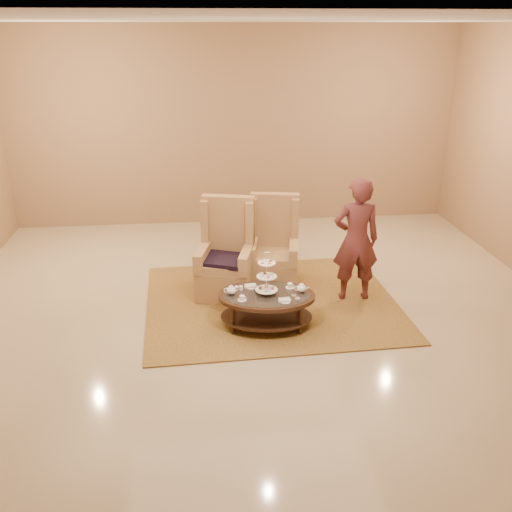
{
  "coord_description": "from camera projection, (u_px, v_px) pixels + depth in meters",
  "views": [
    {
      "loc": [
        -0.73,
        -6.29,
        3.44
      ],
      "look_at": [
        -0.02,
        0.2,
        0.8
      ],
      "focal_mm": 40.0,
      "sensor_mm": 36.0,
      "label": 1
    }
  ],
  "objects": [
    {
      "name": "person",
      "position": [
        356.0,
        240.0,
        7.44
      ],
      "size": [
        0.63,
        0.42,
        1.68
      ],
      "rotation": [
        0.0,
        0.0,
        3.11
      ],
      "color": "#592627",
      "rests_on": "ground"
    },
    {
      "name": "armchair_left",
      "position": [
        226.0,
        262.0,
        7.77
      ],
      "size": [
        0.87,
        0.89,
        1.33
      ],
      "rotation": [
        0.0,
        0.0,
        -0.24
      ],
      "color": "#AF8352",
      "rests_on": "ground"
    },
    {
      "name": "wall_back",
      "position": [
        234.0,
        128.0,
        10.19
      ],
      "size": [
        8.0,
        0.04,
        3.5
      ],
      "primitive_type": "cube",
      "color": "#997453",
      "rests_on": "ground"
    },
    {
      "name": "ceiling",
      "position": [
        260.0,
        321.0,
        7.16
      ],
      "size": [
        8.0,
        8.0,
        0.02
      ],
      "primitive_type": "cube",
      "color": "silver",
      "rests_on": "ground"
    },
    {
      "name": "armchair_right",
      "position": [
        274.0,
        255.0,
        8.07
      ],
      "size": [
        0.8,
        0.82,
        1.27
      ],
      "rotation": [
        0.0,
        0.0,
        -0.18
      ],
      "color": "#AF8352",
      "rests_on": "ground"
    },
    {
      "name": "tea_table",
      "position": [
        266.0,
        300.0,
        6.9
      ],
      "size": [
        1.26,
        0.94,
        0.98
      ],
      "rotation": [
        0.0,
        0.0,
        -0.12
      ],
      "color": "black",
      "rests_on": "ground"
    },
    {
      "name": "rug",
      "position": [
        271.0,
        302.0,
        7.63
      ],
      "size": [
        3.39,
        2.86,
        0.02
      ],
      "rotation": [
        0.0,
        0.0,
        0.04
      ],
      "color": "olive",
      "rests_on": "ground"
    },
    {
      "name": "ground",
      "position": [
        260.0,
        321.0,
        7.16
      ],
      "size": [
        8.0,
        8.0,
        0.0
      ],
      "primitive_type": "plane",
      "color": "tan",
      "rests_on": "ground"
    }
  ]
}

